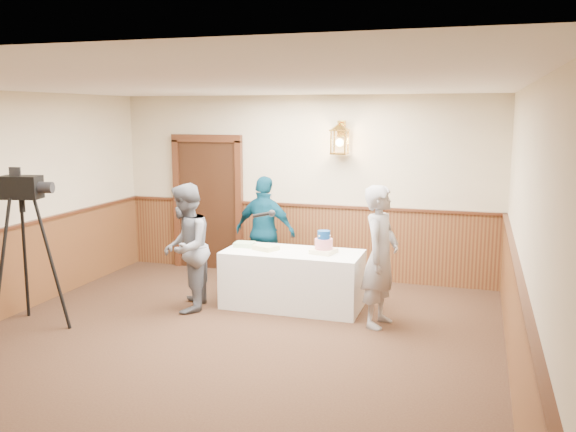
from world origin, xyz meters
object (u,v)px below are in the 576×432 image
(sheet_cake_yellow, at_px, (266,248))
(interviewer, at_px, (186,248))
(tiered_cake, at_px, (324,244))
(assistant_p, at_px, (265,232))
(display_table, at_px, (293,279))
(tv_camera_rig, at_px, (26,261))
(baker, at_px, (381,256))
(sheet_cake_green, at_px, (245,244))

(sheet_cake_yellow, height_order, interviewer, interviewer)
(tiered_cake, relative_size, assistant_p, 0.21)
(tiered_cake, height_order, interviewer, interviewer)
(display_table, bearing_deg, tv_camera_rig, -148.23)
(baker, bearing_deg, assistant_p, 69.41)
(sheet_cake_green, bearing_deg, tiered_cake, -3.32)
(display_table, distance_m, baker, 1.34)
(tv_camera_rig, bearing_deg, assistant_p, 37.01)
(baker, height_order, assistant_p, baker)
(tiered_cake, height_order, sheet_cake_yellow, tiered_cake)
(display_table, height_order, tv_camera_rig, tv_camera_rig)
(display_table, xyz_separation_m, tv_camera_rig, (-2.75, -1.70, 0.44))
(interviewer, height_order, baker, baker)
(interviewer, height_order, assistant_p, interviewer)
(tiered_cake, xyz_separation_m, interviewer, (-1.68, -0.55, -0.04))
(sheet_cake_green, bearing_deg, baker, -12.95)
(interviewer, xyz_separation_m, tv_camera_rig, (-1.48, -1.17, -0.01))
(display_table, bearing_deg, tiered_cake, 1.43)
(interviewer, xyz_separation_m, assistant_p, (0.60, 1.34, -0.01))
(tiered_cake, height_order, tv_camera_rig, tv_camera_rig)
(display_table, bearing_deg, sheet_cake_green, 173.88)
(tiered_cake, height_order, sheet_cake_green, tiered_cake)
(sheet_cake_green, relative_size, tv_camera_rig, 0.14)
(sheet_cake_yellow, distance_m, baker, 1.61)
(sheet_cake_yellow, relative_size, sheet_cake_green, 1.14)
(assistant_p, bearing_deg, sheet_cake_yellow, 119.46)
(interviewer, relative_size, tv_camera_rig, 0.91)
(tiered_cake, xyz_separation_m, assistant_p, (-1.08, 0.80, -0.05))
(sheet_cake_green, xyz_separation_m, interviewer, (-0.57, -0.61, 0.05))
(display_table, height_order, sheet_cake_yellow, sheet_cake_yellow)
(assistant_p, bearing_deg, interviewer, 75.23)
(sheet_cake_green, xyz_separation_m, tv_camera_rig, (-2.05, -1.78, 0.04))
(sheet_cake_yellow, distance_m, assistant_p, 0.89)
(baker, xyz_separation_m, tv_camera_rig, (-3.95, -1.34, -0.03))
(tiered_cake, relative_size, sheet_cake_yellow, 1.16)
(tiered_cake, xyz_separation_m, tv_camera_rig, (-3.16, -1.71, -0.05))
(sheet_cake_yellow, relative_size, interviewer, 0.18)
(tiered_cake, bearing_deg, tv_camera_rig, -151.57)
(display_table, bearing_deg, sheet_cake_yellow, -176.44)
(assistant_p, distance_m, tv_camera_rig, 3.26)
(tiered_cake, relative_size, baker, 0.20)
(sheet_cake_yellow, bearing_deg, assistant_p, 110.10)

